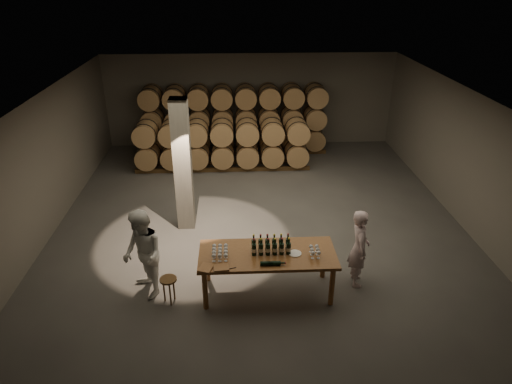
{
  "coord_description": "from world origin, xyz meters",
  "views": [
    {
      "loc": [
        -0.58,
        -9.71,
        5.74
      ],
      "look_at": [
        -0.11,
        -0.26,
        1.1
      ],
      "focal_mm": 32.0,
      "sensor_mm": 36.0,
      "label": 1
    }
  ],
  "objects_px": {
    "tasting_table": "(267,258)",
    "person_man": "(359,248)",
    "notebook_near": "(221,268)",
    "person_woman": "(143,254)",
    "stool": "(169,283)",
    "bottle_cluster": "(271,247)",
    "plate": "(295,253)"
  },
  "relations": [
    {
      "from": "tasting_table",
      "to": "person_man",
      "type": "bearing_deg",
      "value": 6.93
    },
    {
      "from": "notebook_near",
      "to": "person_woman",
      "type": "height_order",
      "value": "person_woman"
    },
    {
      "from": "notebook_near",
      "to": "stool",
      "type": "xyz_separation_m",
      "value": [
        -1.01,
        0.23,
        -0.47
      ]
    },
    {
      "from": "tasting_table",
      "to": "bottle_cluster",
      "type": "relative_size",
      "value": 3.52
    },
    {
      "from": "bottle_cluster",
      "to": "plate",
      "type": "bearing_deg",
      "value": -9.33
    },
    {
      "from": "bottle_cluster",
      "to": "notebook_near",
      "type": "bearing_deg",
      "value": -153.11
    },
    {
      "from": "person_man",
      "to": "person_woman",
      "type": "bearing_deg",
      "value": 96.62
    },
    {
      "from": "stool",
      "to": "person_man",
      "type": "relative_size",
      "value": 0.33
    },
    {
      "from": "bottle_cluster",
      "to": "person_woman",
      "type": "xyz_separation_m",
      "value": [
        -2.42,
        0.04,
        -0.12
      ]
    },
    {
      "from": "person_man",
      "to": "person_woman",
      "type": "xyz_separation_m",
      "value": [
        -4.17,
        -0.15,
        0.08
      ]
    },
    {
      "from": "tasting_table",
      "to": "plate",
      "type": "distance_m",
      "value": 0.53
    },
    {
      "from": "bottle_cluster",
      "to": "notebook_near",
      "type": "relative_size",
      "value": 2.71
    },
    {
      "from": "notebook_near",
      "to": "person_man",
      "type": "relative_size",
      "value": 0.17
    },
    {
      "from": "person_man",
      "to": "person_woman",
      "type": "height_order",
      "value": "person_woman"
    },
    {
      "from": "tasting_table",
      "to": "plate",
      "type": "relative_size",
      "value": 10.37
    },
    {
      "from": "tasting_table",
      "to": "notebook_near",
      "type": "distance_m",
      "value": 0.98
    },
    {
      "from": "bottle_cluster",
      "to": "person_man",
      "type": "relative_size",
      "value": 0.45
    },
    {
      "from": "stool",
      "to": "person_man",
      "type": "height_order",
      "value": "person_man"
    },
    {
      "from": "bottle_cluster",
      "to": "person_woman",
      "type": "height_order",
      "value": "person_woman"
    },
    {
      "from": "plate",
      "to": "tasting_table",
      "type": "bearing_deg",
      "value": 175.69
    },
    {
      "from": "stool",
      "to": "tasting_table",
      "type": "bearing_deg",
      "value": 6.46
    },
    {
      "from": "plate",
      "to": "notebook_near",
      "type": "distance_m",
      "value": 1.44
    },
    {
      "from": "bottle_cluster",
      "to": "stool",
      "type": "height_order",
      "value": "bottle_cluster"
    },
    {
      "from": "tasting_table",
      "to": "person_man",
      "type": "xyz_separation_m",
      "value": [
        1.82,
        0.22,
        0.02
      ]
    },
    {
      "from": "notebook_near",
      "to": "bottle_cluster",
      "type": "bearing_deg",
      "value": 20.25
    },
    {
      "from": "person_woman",
      "to": "tasting_table",
      "type": "bearing_deg",
      "value": 59.15
    },
    {
      "from": "bottle_cluster",
      "to": "plate",
      "type": "height_order",
      "value": "bottle_cluster"
    },
    {
      "from": "bottle_cluster",
      "to": "plate",
      "type": "distance_m",
      "value": 0.47
    },
    {
      "from": "notebook_near",
      "to": "person_man",
      "type": "xyz_separation_m",
      "value": [
        2.69,
        0.66,
        -0.1
      ]
    },
    {
      "from": "plate",
      "to": "notebook_near",
      "type": "relative_size",
      "value": 0.92
    },
    {
      "from": "person_woman",
      "to": "person_man",
      "type": "bearing_deg",
      "value": 62.98
    },
    {
      "from": "notebook_near",
      "to": "tasting_table",
      "type": "bearing_deg",
      "value": 20.26
    }
  ]
}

